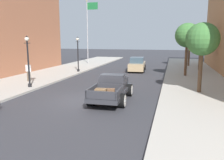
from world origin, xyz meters
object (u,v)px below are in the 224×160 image
(hotrod_truck_gunmetal, at_px, (112,88))
(car_background_tan, at_px, (137,65))
(street_lamp_far, at_px, (78,51))
(street_tree_farthest, at_px, (190,32))
(pedestrian_sidewalk_left, at_px, (28,70))
(street_tree_third, at_px, (201,36))
(street_lamp_near, at_px, (28,57))
(street_tree_nearest, at_px, (202,40))
(flagpole, at_px, (89,25))
(street_tree_second, at_px, (187,36))

(hotrod_truck_gunmetal, distance_m, car_background_tan, 13.14)
(street_lamp_far, xyz_separation_m, street_tree_farthest, (12.31, 9.11, 2.25))
(pedestrian_sidewalk_left, height_order, street_lamp_far, street_lamp_far)
(hotrod_truck_gunmetal, xyz_separation_m, street_lamp_far, (-6.67, 10.11, 1.63))
(pedestrian_sidewalk_left, distance_m, street_lamp_far, 7.05)
(street_lamp_far, bearing_deg, street_tree_third, 20.39)
(street_tree_farthest, bearing_deg, car_background_tan, -135.11)
(street_lamp_near, bearing_deg, hotrod_truck_gunmetal, -11.19)
(car_background_tan, distance_m, street_tree_nearest, 12.13)
(car_background_tan, bearing_deg, flagpole, 143.91)
(car_background_tan, bearing_deg, hotrod_truck_gunmetal, -87.91)
(car_background_tan, relative_size, street_tree_farthest, 0.78)
(street_tree_nearest, xyz_separation_m, street_tree_second, (-0.59, 7.25, 0.37))
(street_tree_nearest, bearing_deg, flagpole, 131.12)
(street_lamp_near, relative_size, street_tree_nearest, 0.82)
(pedestrian_sidewalk_left, xyz_separation_m, street_tree_second, (13.19, 6.80, 2.98))
(car_background_tan, height_order, flagpole, flagpole)
(street_lamp_far, bearing_deg, pedestrian_sidewalk_left, -104.19)
(pedestrian_sidewalk_left, distance_m, street_tree_third, 19.21)
(street_tree_second, bearing_deg, street_lamp_near, -142.97)
(hotrod_truck_gunmetal, relative_size, street_tree_third, 0.92)
(hotrod_truck_gunmetal, relative_size, flagpole, 0.54)
(street_tree_farthest, bearing_deg, street_lamp_near, -125.03)
(street_lamp_far, bearing_deg, street_tree_nearest, -30.72)
(street_lamp_far, relative_size, street_tree_second, 0.75)
(street_tree_farthest, bearing_deg, pedestrian_sidewalk_left, -131.50)
(car_background_tan, relative_size, street_lamp_far, 1.14)
(street_tree_nearest, distance_m, street_tree_farthest, 16.31)
(street_tree_nearest, bearing_deg, pedestrian_sidewalk_left, 178.11)
(street_tree_second, bearing_deg, street_tree_third, 69.81)
(street_lamp_near, bearing_deg, street_tree_third, 45.42)
(flagpole, bearing_deg, car_background_tan, -36.09)
(pedestrian_sidewalk_left, bearing_deg, street_tree_nearest, -1.89)
(street_lamp_far, bearing_deg, street_tree_farthest, 36.51)
(street_lamp_near, height_order, street_tree_third, street_tree_third)
(pedestrian_sidewalk_left, height_order, street_tree_nearest, street_tree_nearest)
(pedestrian_sidewalk_left, bearing_deg, flagpole, 91.44)
(hotrod_truck_gunmetal, xyz_separation_m, street_tree_second, (4.82, 10.19, 3.32))
(pedestrian_sidewalk_left, relative_size, street_tree_second, 0.32)
(street_tree_nearest, height_order, street_tree_farthest, street_tree_farthest)
(hotrod_truck_gunmetal, bearing_deg, street_lamp_near, 168.81)
(flagpole, relative_size, street_tree_nearest, 1.96)
(car_background_tan, xyz_separation_m, street_tree_second, (5.30, -2.94, 3.30))
(street_lamp_near, bearing_deg, street_tree_nearest, 7.30)
(pedestrian_sidewalk_left, height_order, street_tree_farthest, street_tree_farthest)
(flagpole, bearing_deg, street_tree_farthest, 0.20)
(hotrod_truck_gunmetal, height_order, car_background_tan, car_background_tan)
(hotrod_truck_gunmetal, xyz_separation_m, street_tree_farthest, (5.64, 19.22, 3.89))
(hotrod_truck_gunmetal, relative_size, car_background_tan, 1.13)
(hotrod_truck_gunmetal, height_order, flagpole, flagpole)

